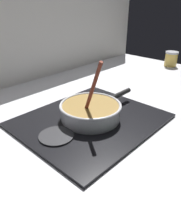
% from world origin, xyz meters
% --- Properties ---
extents(ground, '(2.40, 1.60, 0.04)m').
position_xyz_m(ground, '(0.00, 0.00, -0.02)').
color(ground, '#B7B7BC').
extents(hob_plate, '(0.56, 0.48, 0.01)m').
position_xyz_m(hob_plate, '(0.09, 0.17, 0.01)').
color(hob_plate, black).
rests_on(hob_plate, ground).
extents(burner_ring, '(0.17, 0.17, 0.01)m').
position_xyz_m(burner_ring, '(0.09, 0.17, 0.02)').
color(burner_ring, '#592D0C').
rests_on(burner_ring, hob_plate).
extents(spare_burner, '(0.13, 0.13, 0.01)m').
position_xyz_m(spare_burner, '(-0.09, 0.17, 0.01)').
color(spare_burner, '#262628').
rests_on(spare_burner, hob_plate).
extents(cooking_pan, '(0.40, 0.25, 0.26)m').
position_xyz_m(cooking_pan, '(0.09, 0.17, 0.05)').
color(cooking_pan, silver).
rests_on(cooking_pan, hob_plate).
extents(condiment_jar, '(0.09, 0.09, 0.11)m').
position_xyz_m(condiment_jar, '(1.10, 0.30, 0.05)').
color(condiment_jar, gold).
rests_on(condiment_jar, ground).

